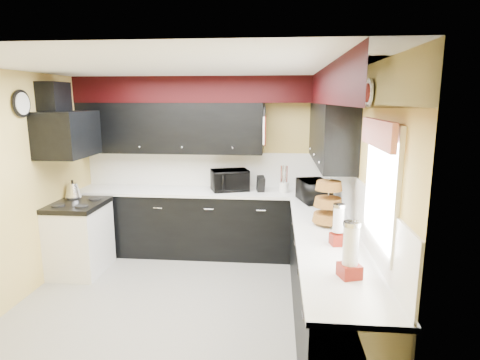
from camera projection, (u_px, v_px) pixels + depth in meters
The scene contains 35 objects.
ground at pixel (182, 305), 4.36m from camera, with size 3.60×3.60×0.00m, color gray.
wall_back at pixel (208, 165), 5.87m from camera, with size 3.60×0.06×2.50m, color #E0C666.
wall_right at pixel (358, 197), 3.95m from camera, with size 0.06×3.60×2.50m, color #E0C666.
wall_left at pixel (13, 190), 4.27m from camera, with size 0.06×3.60×2.50m, color #E0C666.
ceiling at pixel (175, 67), 3.86m from camera, with size 3.60×3.60×0.06m, color white.
cab_back at pixel (206, 224), 5.73m from camera, with size 3.60×0.60×0.90m, color black.
cab_right at pixel (327, 285), 3.84m from camera, with size 0.60×3.00×0.90m, color black.
counter_back at pixel (205, 192), 5.64m from camera, with size 3.62×0.64×0.04m, color white.
counter_right at pixel (329, 238), 3.75m from camera, with size 0.64×3.02×0.04m, color white.
splash_back at pixel (208, 169), 5.87m from camera, with size 3.60×0.02×0.50m, color white.
splash_right at pixel (356, 203), 3.96m from camera, with size 0.02×3.60×0.50m, color white.
upper_back at pixel (171, 128), 5.63m from camera, with size 2.60×0.35×0.70m, color black.
upper_right at pixel (331, 133), 4.73m from camera, with size 0.35×1.80×0.70m, color black.
soffit_back at pixel (205, 90), 5.48m from camera, with size 3.60×0.36×0.35m, color black.
soffit_right at pixel (348, 84), 3.57m from camera, with size 0.36×3.24×0.35m, color black.
stove at pixel (80, 240), 5.14m from camera, with size 0.60×0.75×0.86m, color white.
cooktop at pixel (77, 205), 5.05m from camera, with size 0.62×0.77×0.06m, color black.
hood at pixel (67, 134), 4.88m from camera, with size 0.50×0.78×0.55m, color black.
hood_duct at pixel (54, 99), 4.80m from camera, with size 0.24×0.40×0.40m, color black.
window at pixel (382, 187), 3.01m from camera, with size 0.03×0.86×0.96m, color white, non-canonical shape.
valance at pixel (378, 133), 2.94m from camera, with size 0.04×0.88×0.20m, color red.
pan_top at pixel (264, 114), 5.40m from camera, with size 0.03×0.22×0.40m, color black, non-canonical shape.
pan_mid at pixel (264, 133), 5.32m from camera, with size 0.03×0.28×0.46m, color black, non-canonical shape.
pan_low at pixel (264, 134), 5.58m from camera, with size 0.03×0.24×0.42m, color black, non-canonical shape.
cut_board at pixel (264, 130), 5.19m from camera, with size 0.03×0.26×0.35m, color white.
baskets at pixel (328, 202), 4.03m from camera, with size 0.27×0.27×0.50m, color brown, non-canonical shape.
clock at pixel (21, 104), 4.33m from camera, with size 0.03×0.30×0.30m, color black, non-canonical shape.
deco_plate at pixel (369, 93), 3.41m from camera, with size 0.03×0.24×0.24m, color white, non-canonical shape.
toaster_oven at pixel (230, 180), 5.61m from camera, with size 0.50×0.42×0.29m, color black.
microwave at pixel (314, 191), 4.99m from camera, with size 0.48×0.33×0.27m, color black.
utensil_crock at pixel (284, 187), 5.50m from camera, with size 0.13×0.13×0.14m, color silver.
knife_block at pixel (261, 184), 5.52m from camera, with size 0.10×0.14×0.21m, color black.
kettle at pixel (73, 190), 5.29m from camera, with size 0.21×0.21×0.19m, color silver, non-canonical shape.
dispenser_a at pixel (338, 227), 3.49m from camera, with size 0.12×0.12×0.33m, color maroon, non-canonical shape.
dispenser_b at pixel (350, 252), 2.84m from camera, with size 0.14×0.14×0.39m, color #710600, non-canonical shape.
Camera 1 is at (1.00, -3.93, 2.19)m, focal length 30.00 mm.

